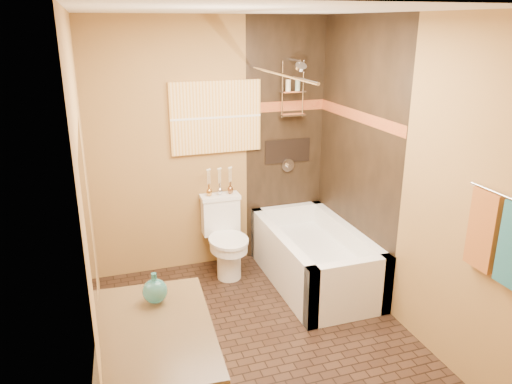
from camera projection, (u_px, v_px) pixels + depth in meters
name	position (u px, v px, depth m)	size (l,w,h in m)	color
floor	(262.00, 340.00, 4.01)	(3.00, 3.00, 0.00)	black
wall_left	(88.00, 213.00, 3.24)	(0.02, 3.00, 2.50)	olive
wall_right	(404.00, 178.00, 3.97)	(0.02, 3.00, 2.50)	olive
wall_back	(212.00, 147.00, 4.95)	(2.40, 0.02, 2.50)	olive
wall_front	(372.00, 296.00, 2.26)	(2.40, 0.02, 2.50)	olive
ceiling	(263.00, 10.00, 3.20)	(3.00, 3.00, 0.00)	silver
alcove_tile_back	(285.00, 142.00, 5.17)	(0.85, 0.01, 2.50)	black
alcove_tile_right	(356.00, 156.00, 4.64)	(0.01, 1.50, 2.50)	black
mosaic_band_back	(286.00, 106.00, 5.04)	(0.85, 0.01, 0.10)	maroon
mosaic_band_right	(358.00, 116.00, 4.51)	(0.01, 1.50, 0.10)	maroon
alcove_niche	(288.00, 151.00, 5.21)	(0.50, 0.01, 0.25)	black
shower_fixtures	(293.00, 103.00, 4.95)	(0.24, 0.33, 1.16)	silver
curtain_rod	(278.00, 74.00, 4.15)	(0.03, 0.03, 1.55)	silver
towel_bar	(505.00, 196.00, 2.95)	(0.02, 0.02, 0.55)	silver
towel_rust	(483.00, 230.00, 3.15)	(0.05, 0.22, 0.52)	#9A591C
sunset_painting	(216.00, 117.00, 4.84)	(0.90, 0.04, 0.70)	gold
vanity_mirror	(89.00, 228.00, 2.37)	(0.01, 1.00, 0.90)	white
bathtub	(314.00, 261.00, 4.85)	(0.80, 1.50, 0.55)	white
toilet	(225.00, 237.00, 4.98)	(0.40, 0.59, 0.78)	white
teal_bottle	(155.00, 288.00, 2.87)	(0.15, 0.15, 0.23)	#246D69
bud_vases	(220.00, 181.00, 4.97)	(0.28, 0.06, 0.27)	#C88C3E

